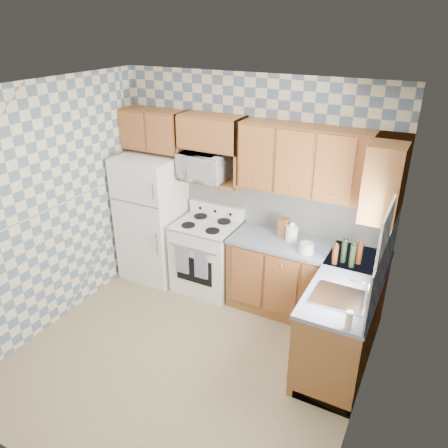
{
  "coord_description": "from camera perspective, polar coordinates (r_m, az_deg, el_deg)",
  "views": [
    {
      "loc": [
        1.98,
        -2.97,
        3.24
      ],
      "look_at": [
        0.05,
        0.75,
        1.25
      ],
      "focal_mm": 35.0,
      "sensor_mm": 36.0,
      "label": 1
    }
  ],
  "objects": [
    {
      "name": "right_wall",
      "position": [
        3.53,
        18.71,
        -8.5
      ],
      "size": [
        0.02,
        3.2,
        2.7
      ],
      "primitive_type": "cube",
      "color": "slate",
      "rests_on": "ground"
    },
    {
      "name": "food_containers",
      "position": [
        4.82,
        10.69,
        -3.07
      ],
      "size": [
        0.16,
        0.16,
        0.11
      ],
      "primitive_type": null,
      "color": "beige",
      "rests_on": "countertop_back"
    },
    {
      "name": "base_cabinets_right",
      "position": [
        4.73,
        15.31,
        -11.96
      ],
      "size": [
        0.6,
        1.6,
        0.88
      ],
      "primitive_type": "cube",
      "color": "brown",
      "rests_on": "floor"
    },
    {
      "name": "stove_body",
      "position": [
        5.64,
        -2.24,
        -4.28
      ],
      "size": [
        0.76,
        0.65,
        0.9
      ],
      "primitive_type": "cube",
      "color": "white",
      "rests_on": "floor"
    },
    {
      "name": "dish_towel_left",
      "position": [
        5.41,
        -5.5,
        -4.62
      ],
      "size": [
        0.18,
        0.02,
        0.37
      ],
      "primitive_type": "cube",
      "color": "navy",
      "rests_on": "stove_body"
    },
    {
      "name": "countertop_right",
      "position": [
        4.47,
        15.92,
        -7.23
      ],
      "size": [
        0.63,
        1.6,
        0.04
      ],
      "primitive_type": "cube",
      "color": "slate",
      "rests_on": "base_cabinets_right"
    },
    {
      "name": "bottle_2",
      "position": [
        4.72,
        17.27,
        -3.68
      ],
      "size": [
        0.06,
        0.06,
        0.23
      ],
      "primitive_type": "cylinder",
      "color": "#50230F",
      "rests_on": "countertop_back"
    },
    {
      "name": "microwave",
      "position": [
        5.32,
        -2.61,
        7.57
      ],
      "size": [
        0.61,
        0.43,
        0.33
      ],
      "primitive_type": "imported",
      "rotation": [
        0.0,
        0.0,
        -0.05
      ],
      "color": "white",
      "rests_on": "microwave_shelf"
    },
    {
      "name": "upper_cabinets_right",
      "position": [
        4.46,
        20.41,
        5.65
      ],
      "size": [
        0.33,
        0.7,
        0.74
      ],
      "primitive_type": "cube",
      "color": "brown",
      "rests_on": "right_wall"
    },
    {
      "name": "electric_kettle",
      "position": [
        5.03,
        8.82,
        -1.24
      ],
      "size": [
        0.14,
        0.14,
        0.18
      ],
      "primitive_type": "cylinder",
      "color": "white",
      "rests_on": "countertop_back"
    },
    {
      "name": "window",
      "position": [
        3.87,
        19.89,
        -3.8
      ],
      "size": [
        0.02,
        0.66,
        0.86
      ],
      "primitive_type": "cube",
      "color": "white",
      "rests_on": "right_wall"
    },
    {
      "name": "upper_cabinets_fridge",
      "position": [
        5.63,
        -9.14,
        12.06
      ],
      "size": [
        0.82,
        0.33,
        0.5
      ],
      "primitive_type": "cube",
      "color": "brown",
      "rests_on": "back_wall"
    },
    {
      "name": "bottle_3",
      "position": [
        4.65,
        14.32,
        -3.86
      ],
      "size": [
        0.06,
        0.06,
        0.22
      ],
      "primitive_type": "cylinder",
      "color": "#50230F",
      "rests_on": "countertop_back"
    },
    {
      "name": "backguard",
      "position": [
        5.6,
        -0.95,
        1.85
      ],
      "size": [
        0.76,
        0.08,
        0.17
      ],
      "primitive_type": "cube",
      "color": "white",
      "rests_on": "cooktop"
    },
    {
      "name": "backsplash_right",
      "position": [
        4.29,
        20.22,
        -4.68
      ],
      "size": [
        0.02,
        1.6,
        0.56
      ],
      "primitive_type": "cube",
      "color": "silver",
      "rests_on": "right_wall"
    },
    {
      "name": "bottle_0",
      "position": [
        4.69,
        15.42,
        -3.32
      ],
      "size": [
        0.06,
        0.06,
        0.27
      ],
      "primitive_type": "cylinder",
      "color": "black",
      "rests_on": "countertop_back"
    },
    {
      "name": "floor",
      "position": [
        4.82,
        -4.86,
        -16.96
      ],
      "size": [
        3.4,
        3.4,
        0.0
      ],
      "primitive_type": "plane",
      "color": "#7E6F53",
      "rests_on": "ground"
    },
    {
      "name": "dish_towel_right",
      "position": [
        5.28,
        -3.02,
        -5.32
      ],
      "size": [
        0.18,
        0.02,
        0.37
      ],
      "primitive_type": "cube",
      "color": "navy",
      "rests_on": "stove_body"
    },
    {
      "name": "base_cabinets_back",
      "position": [
        5.23,
        10.46,
        -7.42
      ],
      "size": [
        1.75,
        0.6,
        0.88
      ],
      "primitive_type": "cube",
      "color": "brown",
      "rests_on": "floor"
    },
    {
      "name": "cooktop",
      "position": [
        5.42,
        -2.32,
        -0.1
      ],
      "size": [
        0.76,
        0.65,
        0.02
      ],
      "primitive_type": "cube",
      "color": "silver",
      "rests_on": "stove_body"
    },
    {
      "name": "sink",
      "position": [
        4.17,
        14.94,
        -9.32
      ],
      "size": [
        0.48,
        0.4,
        0.03
      ],
      "primitive_type": "cube",
      "color": "#B7B7BC",
      "rests_on": "countertop_right"
    },
    {
      "name": "soap_bottle",
      "position": [
        3.78,
        16.01,
        -12.02
      ],
      "size": [
        0.06,
        0.06,
        0.17
      ],
      "primitive_type": "cylinder",
      "color": "beige",
      "rests_on": "countertop_right"
    },
    {
      "name": "bottle_1",
      "position": [
        4.63,
        16.43,
        -3.99
      ],
      "size": [
        0.06,
        0.06,
        0.25
      ],
      "primitive_type": "cylinder",
      "color": "black",
      "rests_on": "countertop_back"
    },
    {
      "name": "microwave_shelf",
      "position": [
        5.35,
        -1.57,
        5.69
      ],
      "size": [
        0.8,
        0.33,
        0.03
      ],
      "primitive_type": "cube",
      "color": "brown",
      "rests_on": "back_wall"
    },
    {
      "name": "countertop_back",
      "position": [
        5.0,
        10.85,
        -3.01
      ],
      "size": [
        1.77,
        0.63,
        0.04
      ],
      "primitive_type": "cube",
      "color": "slate",
      "rests_on": "base_cabinets_back"
    },
    {
      "name": "backsplash_back",
      "position": [
        5.24,
        7.66,
        2.25
      ],
      "size": [
        2.6,
        0.02,
        0.56
      ],
      "primitive_type": "cube",
      "color": "silver",
      "rests_on": "back_wall"
    },
    {
      "name": "upper_cabinets_back",
      "position": [
        4.76,
        12.29,
        7.85
      ],
      "size": [
        1.75,
        0.33,
        0.74
      ],
      "primitive_type": "cube",
      "color": "brown",
      "rests_on": "back_wall"
    },
    {
      "name": "refrigerator",
      "position": [
        5.84,
        -9.32,
        0.8
      ],
      "size": [
        0.75,
        0.7,
        1.68
      ],
      "primitive_type": "cube",
      "color": "white",
      "rests_on": "floor"
    },
    {
      "name": "knife_block",
      "position": [
        5.09,
        7.82,
        -0.49
      ],
      "size": [
        0.13,
        0.13,
        0.23
      ],
      "primitive_type": "cube",
      "rotation": [
        0.0,
        0.0,
        -0.27
      ],
      "color": "brown",
      "rests_on": "countertop_back"
    },
    {
      "name": "back_wall",
      "position": [
        5.32,
        3.75,
        4.57
      ],
      "size": [
        3.4,
        0.02,
        2.7
      ],
      "primitive_type": "cube",
      "color": "slate",
      "rests_on": "ground"
    }
  ]
}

